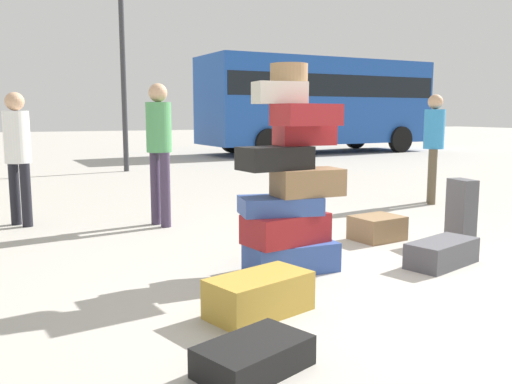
{
  "coord_description": "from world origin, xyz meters",
  "views": [
    {
      "loc": [
        -2.6,
        -3.58,
        1.35
      ],
      "look_at": [
        -0.45,
        1.23,
        0.59
      ],
      "focal_mm": 38.24,
      "sensor_mm": 36.0,
      "label": 1
    }
  ],
  "objects_px": {
    "person_passerby_in_red": "(17,147)",
    "suitcase_black_foreground_near": "(254,356)",
    "person_bearded_onlooker": "(434,139)",
    "person_tourist_with_camera": "(159,141)",
    "suitcase_brown_upright_blue": "(377,228)",
    "parked_bus": "(318,99)",
    "suitcase_charcoal_left_side": "(442,253)",
    "suitcase_tower": "(291,191)",
    "suitcase_tan_foreground_far": "(259,295)",
    "suitcase_charcoal_white_trunk": "(461,211)"
  },
  "relations": [
    {
      "from": "suitcase_tan_foreground_far",
      "to": "suitcase_brown_upright_blue",
      "type": "relative_size",
      "value": 1.38
    },
    {
      "from": "suitcase_charcoal_left_side",
      "to": "person_bearded_onlooker",
      "type": "relative_size",
      "value": 0.45
    },
    {
      "from": "parked_bus",
      "to": "suitcase_tan_foreground_far",
      "type": "bearing_deg",
      "value": -125.6
    },
    {
      "from": "suitcase_black_foreground_near",
      "to": "person_passerby_in_red",
      "type": "distance_m",
      "value": 4.81
    },
    {
      "from": "suitcase_charcoal_left_side",
      "to": "suitcase_tower",
      "type": "bearing_deg",
      "value": 145.44
    },
    {
      "from": "suitcase_brown_upright_blue",
      "to": "suitcase_charcoal_left_side",
      "type": "relative_size",
      "value": 0.7
    },
    {
      "from": "suitcase_tower",
      "to": "person_passerby_in_red",
      "type": "distance_m",
      "value": 3.7
    },
    {
      "from": "suitcase_black_foreground_near",
      "to": "parked_bus",
      "type": "distance_m",
      "value": 16.5
    },
    {
      "from": "suitcase_charcoal_white_trunk",
      "to": "person_passerby_in_red",
      "type": "xyz_separation_m",
      "value": [
        -4.24,
        2.82,
        0.62
      ]
    },
    {
      "from": "suitcase_charcoal_white_trunk",
      "to": "person_bearded_onlooker",
      "type": "distance_m",
      "value": 2.65
    },
    {
      "from": "suitcase_black_foreground_near",
      "to": "suitcase_tan_foreground_far",
      "type": "bearing_deg",
      "value": 42.73
    },
    {
      "from": "suitcase_charcoal_white_trunk",
      "to": "person_passerby_in_red",
      "type": "distance_m",
      "value": 5.13
    },
    {
      "from": "suitcase_tower",
      "to": "suitcase_charcoal_white_trunk",
      "type": "bearing_deg",
      "value": 5.73
    },
    {
      "from": "suitcase_tower",
      "to": "parked_bus",
      "type": "height_order",
      "value": "parked_bus"
    },
    {
      "from": "suitcase_brown_upright_blue",
      "to": "parked_bus",
      "type": "relative_size",
      "value": 0.06
    },
    {
      "from": "person_bearded_onlooker",
      "to": "person_tourist_with_camera",
      "type": "relative_size",
      "value": 0.96
    },
    {
      "from": "suitcase_tan_foreground_far",
      "to": "suitcase_black_foreground_near",
      "type": "xyz_separation_m",
      "value": [
        -0.37,
        -0.74,
        -0.05
      ]
    },
    {
      "from": "suitcase_black_foreground_near",
      "to": "person_tourist_with_camera",
      "type": "height_order",
      "value": "person_tourist_with_camera"
    },
    {
      "from": "suitcase_charcoal_left_side",
      "to": "person_passerby_in_red",
      "type": "xyz_separation_m",
      "value": [
        -3.41,
        3.44,
        0.84
      ]
    },
    {
      "from": "suitcase_tower",
      "to": "suitcase_black_foreground_near",
      "type": "height_order",
      "value": "suitcase_tower"
    },
    {
      "from": "suitcase_charcoal_white_trunk",
      "to": "parked_bus",
      "type": "bearing_deg",
      "value": 71.55
    },
    {
      "from": "suitcase_brown_upright_blue",
      "to": "suitcase_charcoal_white_trunk",
      "type": "height_order",
      "value": "suitcase_charcoal_white_trunk"
    },
    {
      "from": "suitcase_black_foreground_near",
      "to": "suitcase_brown_upright_blue",
      "type": "bearing_deg",
      "value": 21.62
    },
    {
      "from": "suitcase_tan_foreground_far",
      "to": "parked_bus",
      "type": "relative_size",
      "value": 0.09
    },
    {
      "from": "suitcase_brown_upright_blue",
      "to": "person_tourist_with_camera",
      "type": "height_order",
      "value": "person_tourist_with_camera"
    },
    {
      "from": "suitcase_charcoal_left_side",
      "to": "person_passerby_in_red",
      "type": "distance_m",
      "value": 4.92
    },
    {
      "from": "suitcase_black_foreground_near",
      "to": "person_tourist_with_camera",
      "type": "distance_m",
      "value": 4.07
    },
    {
      "from": "suitcase_charcoal_white_trunk",
      "to": "person_bearded_onlooker",
      "type": "relative_size",
      "value": 0.41
    },
    {
      "from": "suitcase_charcoal_white_trunk",
      "to": "person_tourist_with_camera",
      "type": "distance_m",
      "value": 3.5
    },
    {
      "from": "person_bearded_onlooker",
      "to": "suitcase_tan_foreground_far",
      "type": "bearing_deg",
      "value": -14.43
    },
    {
      "from": "suitcase_tan_foreground_far",
      "to": "parked_bus",
      "type": "bearing_deg",
      "value": 40.79
    },
    {
      "from": "person_bearded_onlooker",
      "to": "parked_bus",
      "type": "relative_size",
      "value": 0.2
    },
    {
      "from": "suitcase_black_foreground_near",
      "to": "person_passerby_in_red",
      "type": "height_order",
      "value": "person_passerby_in_red"
    },
    {
      "from": "person_tourist_with_camera",
      "to": "parked_bus",
      "type": "xyz_separation_m",
      "value": [
        8.08,
        10.06,
        0.81
      ]
    },
    {
      "from": "suitcase_charcoal_left_side",
      "to": "person_passerby_in_red",
      "type": "relative_size",
      "value": 0.46
    },
    {
      "from": "suitcase_black_foreground_near",
      "to": "parked_bus",
      "type": "relative_size",
      "value": 0.07
    },
    {
      "from": "suitcase_black_foreground_near",
      "to": "person_passerby_in_red",
      "type": "relative_size",
      "value": 0.37
    },
    {
      "from": "person_passerby_in_red",
      "to": "parked_bus",
      "type": "bearing_deg",
      "value": 100.04
    },
    {
      "from": "person_passerby_in_red",
      "to": "suitcase_tower",
      "type": "bearing_deg",
      "value": 0.36
    },
    {
      "from": "suitcase_tan_foreground_far",
      "to": "suitcase_black_foreground_near",
      "type": "distance_m",
      "value": 0.83
    },
    {
      "from": "parked_bus",
      "to": "suitcase_tower",
      "type": "bearing_deg",
      "value": -125.08
    },
    {
      "from": "suitcase_tower",
      "to": "suitcase_charcoal_left_side",
      "type": "bearing_deg",
      "value": -17.08
    },
    {
      "from": "suitcase_brown_upright_blue",
      "to": "parked_bus",
      "type": "bearing_deg",
      "value": 54.28
    },
    {
      "from": "person_bearded_onlooker",
      "to": "parked_bus",
      "type": "xyz_separation_m",
      "value": [
        3.92,
        10.09,
        0.85
      ]
    },
    {
      "from": "person_passerby_in_red",
      "to": "parked_bus",
      "type": "xyz_separation_m",
      "value": [
        9.63,
        9.37,
        0.88
      ]
    },
    {
      "from": "parked_bus",
      "to": "suitcase_brown_upright_blue",
      "type": "bearing_deg",
      "value": -121.37
    },
    {
      "from": "suitcase_tower",
      "to": "suitcase_charcoal_left_side",
      "type": "height_order",
      "value": "suitcase_tower"
    },
    {
      "from": "person_passerby_in_red",
      "to": "suitcase_black_foreground_near",
      "type": "bearing_deg",
      "value": -21.35
    },
    {
      "from": "suitcase_brown_upright_blue",
      "to": "suitcase_charcoal_white_trunk",
      "type": "distance_m",
      "value": 0.89
    },
    {
      "from": "suitcase_brown_upright_blue",
      "to": "person_bearded_onlooker",
      "type": "xyz_separation_m",
      "value": [
        2.22,
        1.66,
        0.85
      ]
    }
  ]
}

